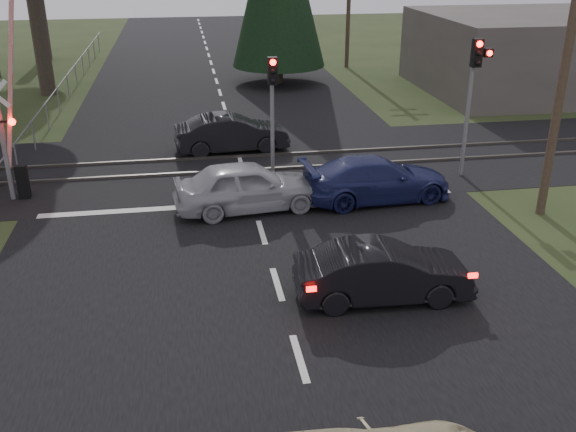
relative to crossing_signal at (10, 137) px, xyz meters
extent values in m
plane|color=#2A391A|center=(7.27, -9.79, -2.06)|extent=(120.00, 120.00, 0.00)
cube|color=black|center=(7.27, 0.21, -2.05)|extent=(14.00, 100.00, 0.01)
cube|color=black|center=(7.27, 2.21, -2.05)|extent=(120.00, 8.00, 0.01)
cube|color=silver|center=(7.27, -1.59, -2.05)|extent=(13.00, 0.35, 0.00)
cube|color=#59544C|center=(7.27, 1.41, -2.01)|extent=(120.00, 0.12, 0.10)
cube|color=#59544C|center=(7.27, 3.01, -2.01)|extent=(120.00, 0.12, 0.10)
cylinder|color=slate|center=(-0.23, 0.01, -0.16)|extent=(0.18, 0.18, 3.80)
sphere|color=#FF0C07|center=(0.15, -0.14, 0.49)|extent=(0.22, 0.22, 0.22)
cube|color=black|center=(0.12, 0.01, -1.51)|extent=(0.35, 0.25, 1.10)
cube|color=red|center=(0.32, 0.01, 1.94)|extent=(1.16, 0.10, 5.93)
cylinder|color=slate|center=(14.77, -0.19, -0.16)|extent=(0.14, 0.14, 3.80)
cube|color=black|center=(14.77, -0.37, 2.19)|extent=(0.32, 0.24, 0.90)
sphere|color=#FF0C07|center=(14.77, -0.50, 2.49)|extent=(0.20, 0.20, 0.20)
sphere|color=black|center=(14.77, -0.50, 2.19)|extent=(0.18, 0.18, 0.18)
sphere|color=black|center=(14.77, -0.50, 1.89)|extent=(0.18, 0.18, 0.18)
cube|color=black|center=(15.15, -0.37, 2.19)|extent=(0.28, 0.22, 0.28)
sphere|color=#FF0C07|center=(15.15, -0.49, 2.19)|extent=(0.18, 0.18, 0.18)
cylinder|color=slate|center=(8.27, 1.01, -0.46)|extent=(0.14, 0.14, 3.20)
cube|color=black|center=(8.27, 0.83, 1.59)|extent=(0.32, 0.24, 0.90)
sphere|color=#FF0C07|center=(8.27, 0.70, 1.89)|extent=(0.20, 0.20, 0.20)
sphere|color=black|center=(8.27, 0.70, 1.59)|extent=(0.18, 0.18, 0.18)
sphere|color=black|center=(8.27, 0.70, 1.29)|extent=(0.18, 0.18, 0.18)
cylinder|color=#4C3D2D|center=(15.77, -3.79, 2.44)|extent=(0.26, 0.26, 9.00)
cylinder|color=#473D33|center=(-1.73, 15.21, 0.64)|extent=(0.80, 0.80, 5.40)
cylinder|color=#473D33|center=(-3.73, 26.21, 0.64)|extent=(0.80, 0.80, 5.40)
cylinder|color=#473D33|center=(10.77, 16.21, -1.06)|extent=(0.50, 0.50, 2.00)
cube|color=#59514C|center=(25.27, 12.21, -0.06)|extent=(14.00, 10.00, 4.00)
imported|color=black|center=(9.57, -7.80, -1.39)|extent=(4.08, 1.55, 1.33)
imported|color=#A3A5AB|center=(7.07, -2.06, -1.30)|extent=(4.60, 2.24, 1.51)
imported|color=navy|center=(11.15, -1.91, -1.37)|extent=(4.91, 2.34, 1.38)
imported|color=black|center=(7.07, 3.87, -1.34)|extent=(4.44, 1.86, 1.43)
camera|label=1|loc=(5.34, -20.14, 5.64)|focal=40.00mm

